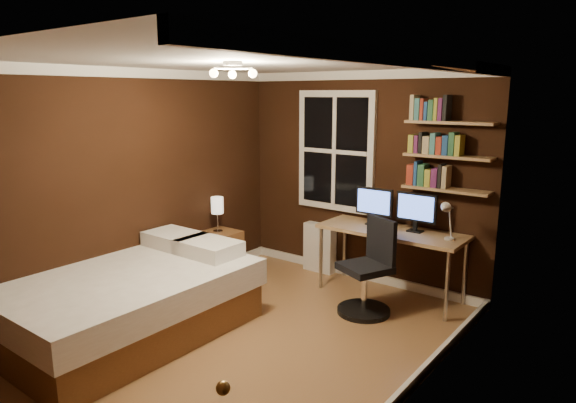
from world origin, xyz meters
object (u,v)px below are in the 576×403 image
Objects in this scene: monitor_right at (416,213)px; desk_lamp at (448,220)px; bed at (128,300)px; desk at (391,235)px; bedside_lamp at (217,215)px; radiator at (320,248)px; office_chair at (368,278)px; monitor_left at (374,206)px; nightstand at (219,254)px.

monitor_right is 1.02× the size of desk_lamp.
bed is 2.84m from desk.
bedside_lamp is 0.70× the size of radiator.
radiator is 0.62× the size of office_chair.
radiator is 1.38× the size of monitor_left.
desk_lamp reaches higher than bedside_lamp.
office_chair reaches higher than radiator.
radiator is at bearing 170.97° from monitor_left.
nightstand is 2.79m from desk_lamp.
desk is (1.57, 2.33, 0.38)m from bed.
monitor_left reaches higher than office_chair.
monitor_right is at bearing 158.69° from desk_lamp.
desk_lamp is at bearing 14.90° from nightstand.
bed is 3.94× the size of nightstand.
desk_lamp is 0.99m from office_chair.
desk_lamp is (0.41, -0.16, 0.01)m from monitor_right.
radiator is 1.18m from desk.
office_chair is (0.29, -0.63, -0.61)m from monitor_left.
bedside_lamp is at bearing -160.38° from monitor_right.
desk_lamp is (2.63, 0.63, 0.70)m from nightstand.
monitor_left is (-0.27, 0.08, 0.27)m from desk.
nightstand is at bearing -160.38° from monitor_right.
desk_lamp is at bearing 13.53° from bedside_lamp.
nightstand is 0.50m from bedside_lamp.
nightstand is at bearing -166.47° from desk_lamp.
nightstand is at bearing -160.25° from desk.
nightstand is at bearing -151.24° from office_chair.
office_chair is at bearing -143.17° from desk_lamp.
bed is 2.59m from radiator.
monitor_left is 1.02× the size of desk_lamp.
monitor_left is (0.82, -0.13, 0.67)m from radiator.
radiator is at bearing 45.93° from bedside_lamp.
nightstand is at bearing -155.20° from monitor_left.
desk_lamp is 0.44× the size of office_chair.
office_chair is (1.60, 1.79, 0.05)m from bed.
desk reaches higher than nightstand.
radiator is 0.38× the size of desk.
monitor_right reaches higher than desk.
nightstand is 1.28m from radiator.
desk_lamp is (1.74, -0.29, 0.68)m from radiator.
radiator is 1.49m from monitor_right.
bedside_lamp is (0.00, 0.00, 0.50)m from nightstand.
monitor_right is at bearing -5.61° from radiator.
radiator is 1.07m from monitor_left.
bed is 3.63× the size of radiator.
bedside_lamp reaches higher than nightstand.
bedside_lamp is 0.27× the size of desk.
bedside_lamp is 2.10m from desk.
desk reaches higher than bed.
monitor_right is (1.33, -0.13, 0.67)m from radiator.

